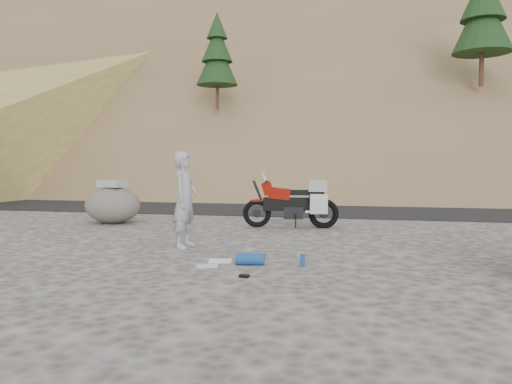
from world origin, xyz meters
TOP-DOWN VIEW (x-y plane):
  - ground at (0.00, 0.00)m, footprint 140.00×140.00m
  - road at (0.00, 9.00)m, footprint 120.00×7.00m
  - hillside at (-0.05, 40.88)m, footprint 120.00×73.00m
  - motorcycle at (1.25, 3.31)m, footprint 2.43×0.91m
  - man at (-0.47, -0.00)m, footprint 0.50×0.71m
  - boulder at (-3.72, 3.14)m, footprint 1.91×1.79m
  - gear_white_cloth at (0.59, -1.17)m, footprint 0.45×0.42m
  - gear_blue_mat at (1.15, -1.36)m, footprint 0.49×0.24m
  - gear_bottle at (2.00, -1.29)m, footprint 0.09×0.09m
  - gear_glove_a at (1.26, -2.23)m, footprint 0.15×0.12m
  - gear_blue_cloth at (0.51, -1.62)m, footprint 0.40×0.33m

SIDE VIEW (x-z plane):
  - ground at x=0.00m, z-range 0.00..0.00m
  - road at x=0.00m, z-range -0.03..0.03m
  - man at x=-0.47m, z-range -0.94..0.94m
  - gear_white_cloth at x=0.59m, z-range 0.00..0.01m
  - gear_blue_cloth at x=0.51m, z-range 0.00..0.01m
  - gear_glove_a at x=1.26m, z-range 0.00..0.04m
  - gear_blue_mat at x=1.15m, z-range 0.00..0.19m
  - gear_bottle at x=2.00m, z-range 0.00..0.20m
  - boulder at x=-3.72m, z-range -0.07..1.10m
  - motorcycle at x=1.25m, z-range -0.11..1.34m
  - hillside at x=-0.05m, z-range -12.28..34.44m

